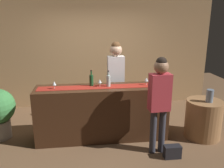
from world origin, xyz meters
TOP-DOWN VIEW (x-y plane):
  - ground_plane at (0.00, 0.00)m, footprint 10.00×10.00m
  - back_wall at (0.00, 1.90)m, footprint 6.00×0.12m
  - bar_counter at (0.00, 0.00)m, footprint 2.45×0.60m
  - counter_runner_cloth at (0.00, 0.00)m, footprint 2.33×0.28m
  - wine_bottle_green at (-0.18, 0.09)m, footprint 0.07×0.07m
  - wine_bottle_clear at (0.13, 0.01)m, footprint 0.07×0.07m
  - wine_glass_near_customer at (-0.85, -0.04)m, footprint 0.07×0.07m
  - wine_glass_mid_counter at (-0.03, 0.01)m, footprint 0.07×0.07m
  - wine_glass_far_end at (0.85, 0.02)m, footprint 0.07×0.07m
  - bartender at (0.34, 0.58)m, footprint 0.34×0.25m
  - customer_sipping at (0.89, -0.64)m, footprint 0.35×0.23m
  - round_side_table at (1.94, -0.21)m, footprint 0.68×0.68m
  - vase_on_side_table at (1.98, -0.28)m, footprint 0.13×0.13m
  - handbag at (1.09, -0.85)m, footprint 0.28×0.14m

SIDE VIEW (x-z plane):
  - ground_plane at x=0.00m, z-range 0.00..0.00m
  - handbag at x=1.09m, z-range 0.00..0.22m
  - round_side_table at x=1.94m, z-range 0.00..0.74m
  - bar_counter at x=0.00m, z-range 0.00..1.02m
  - vase_on_side_table at x=1.98m, z-range 0.74..0.98m
  - customer_sipping at x=0.89m, z-range 0.19..1.86m
  - counter_runner_cloth at x=0.00m, z-range 1.02..1.03m
  - bartender at x=0.34m, z-range 0.23..2.01m
  - wine_glass_near_customer at x=-0.85m, z-range 1.06..1.20m
  - wine_glass_mid_counter at x=-0.03m, z-range 1.06..1.20m
  - wine_glass_far_end at x=0.85m, z-range 1.06..1.20m
  - wine_bottle_green at x=-0.18m, z-range 0.98..1.29m
  - wine_bottle_clear at x=0.13m, z-range 0.98..1.29m
  - back_wall at x=0.00m, z-range 0.00..2.90m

